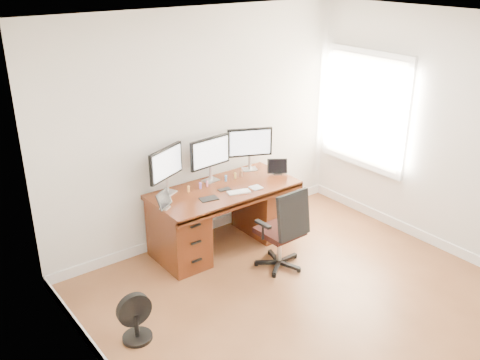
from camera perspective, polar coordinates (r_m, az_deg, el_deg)
ground at (r=5.29m, az=10.19°, el=-14.67°), size 4.50×4.50×0.00m
back_wall at (r=6.21m, az=-4.20°, el=5.56°), size 4.00×0.10×2.70m
right_wall at (r=6.21m, az=23.11°, el=3.77°), size 0.10×4.50×2.70m
desk at (r=6.24m, az=-1.84°, el=-3.69°), size 1.70×0.80×0.75m
office_chair at (r=5.86m, az=4.53°, el=-6.64°), size 0.54×0.51×0.95m
floor_fan at (r=4.97m, az=-11.06°, el=-14.28°), size 0.32×0.27×0.46m
monitor_left at (r=5.87m, az=-7.89°, el=1.61°), size 0.52×0.26×0.53m
monitor_center at (r=6.15m, az=-3.20°, el=2.81°), size 0.55×0.16×0.53m
monitor_right at (r=6.47m, az=1.05°, el=3.88°), size 0.52×0.26×0.53m
tablet_left at (r=5.62m, az=-8.05°, el=-2.20°), size 0.24×0.19×0.19m
tablet_right at (r=6.44m, az=4.05°, el=1.34°), size 0.24×0.19×0.19m
keyboard at (r=5.95m, az=-0.12°, el=-1.28°), size 0.27×0.18×0.01m
trackpad at (r=6.07m, az=1.73°, el=-0.81°), size 0.13×0.13×0.01m
drawing_tablet at (r=5.80m, az=-3.34°, el=-2.01°), size 0.21×0.16×0.01m
phone at (r=6.02m, az=-1.68°, el=-1.01°), size 0.15×0.09×0.01m
figurine_orange at (r=5.98m, az=-5.51°, el=-0.90°), size 0.03×0.03×0.08m
figurine_purple at (r=6.06m, az=-4.26°, el=-0.54°), size 0.03×0.03×0.08m
figurine_pink at (r=6.10m, az=-3.54°, el=-0.34°), size 0.03×0.03×0.08m
figurine_blue at (r=6.24m, az=-1.52°, el=0.24°), size 0.03×0.03×0.08m
figurine_yellow at (r=6.31m, az=-0.52°, el=0.53°), size 0.03×0.03×0.08m
figurine_brown at (r=6.36m, az=0.16°, el=0.72°), size 0.03×0.03×0.08m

